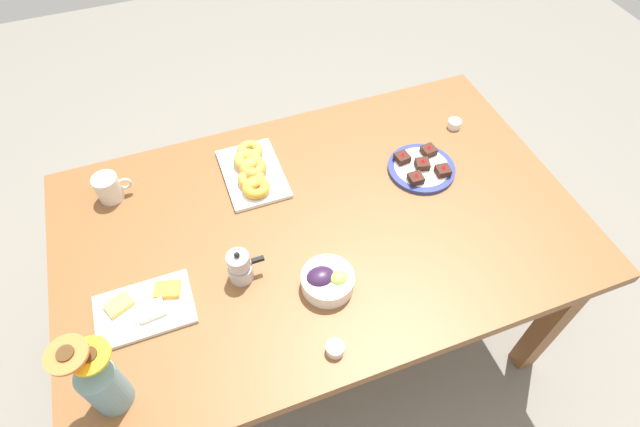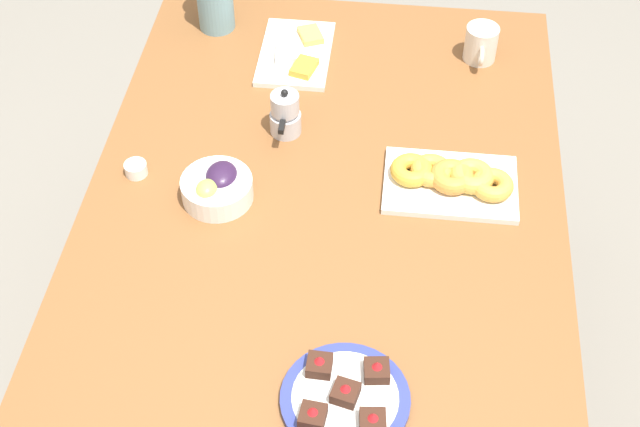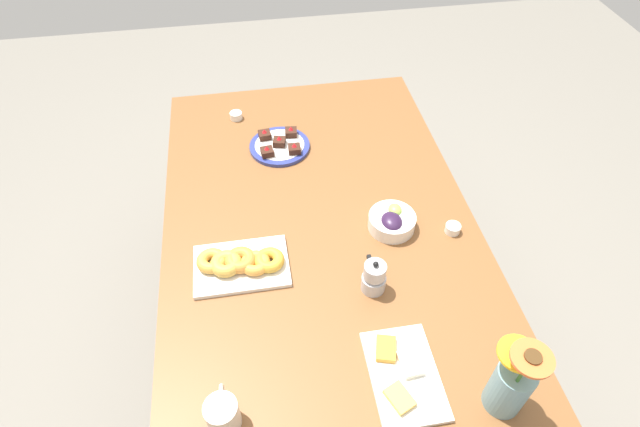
{
  "view_description": "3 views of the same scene",
  "coord_description": "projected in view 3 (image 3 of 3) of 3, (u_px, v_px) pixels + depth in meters",
  "views": [
    {
      "loc": [
        -0.32,
        -0.88,
        1.97
      ],
      "look_at": [
        0.0,
        0.0,
        0.78
      ],
      "focal_mm": 28.0,
      "sensor_mm": 36.0,
      "label": 1
    },
    {
      "loc": [
        1.19,
        0.13,
        2.09
      ],
      "look_at": [
        0.0,
        0.0,
        0.78
      ],
      "focal_mm": 50.0,
      "sensor_mm": 36.0,
      "label": 2
    },
    {
      "loc": [
        -1.07,
        0.18,
        1.93
      ],
      "look_at": [
        0.0,
        0.0,
        0.78
      ],
      "focal_mm": 28.0,
      "sensor_mm": 36.0,
      "label": 3
    }
  ],
  "objects": [
    {
      "name": "croissant_platter",
      "position": [
        240.0,
        263.0,
        1.47
      ],
      "size": [
        0.19,
        0.28,
        0.05
      ],
      "color": "white",
      "rests_on": "dining_table"
    },
    {
      "name": "moka_pot",
      "position": [
        374.0,
        277.0,
        1.4
      ],
      "size": [
        0.11,
        0.07,
        0.12
      ],
      "color": "#B7B7BC",
      "rests_on": "dining_table"
    },
    {
      "name": "cheese_platter",
      "position": [
        403.0,
        374.0,
        1.25
      ],
      "size": [
        0.26,
        0.17,
        0.03
      ],
      "color": "white",
      "rests_on": "dining_table"
    },
    {
      "name": "jam_cup_honey",
      "position": [
        453.0,
        228.0,
        1.57
      ],
      "size": [
        0.05,
        0.05,
        0.03
      ],
      "color": "white",
      "rests_on": "dining_table"
    },
    {
      "name": "grape_bowl",
      "position": [
        392.0,
        221.0,
        1.57
      ],
      "size": [
        0.15,
        0.15,
        0.07
      ],
      "color": "white",
      "rests_on": "dining_table"
    },
    {
      "name": "dessert_plate",
      "position": [
        280.0,
        145.0,
        1.86
      ],
      "size": [
        0.22,
        0.22,
        0.05
      ],
      "color": "navy",
      "rests_on": "dining_table"
    },
    {
      "name": "jam_cup_berry",
      "position": [
        236.0,
        115.0,
        1.98
      ],
      "size": [
        0.05,
        0.05,
        0.03
      ],
      "color": "white",
      "rests_on": "dining_table"
    },
    {
      "name": "flower_vase",
      "position": [
        510.0,
        385.0,
        1.14
      ],
      "size": [
        0.12,
        0.1,
        0.27
      ],
      "color": "#6B939E",
      "rests_on": "dining_table"
    },
    {
      "name": "ground_plane",
      "position": [
        320.0,
        337.0,
        2.15
      ],
      "size": [
        6.0,
        6.0,
        0.0
      ],
      "primitive_type": "plane",
      "color": "slate"
    },
    {
      "name": "coffee_mug",
      "position": [
        223.0,
        414.0,
        1.14
      ],
      "size": [
        0.11,
        0.08,
        0.09
      ],
      "color": "beige",
      "rests_on": "dining_table"
    },
    {
      "name": "dining_table",
      "position": [
        320.0,
        239.0,
        1.67
      ],
      "size": [
        1.6,
        1.0,
        0.74
      ],
      "color": "brown",
      "rests_on": "ground_plane"
    }
  ]
}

